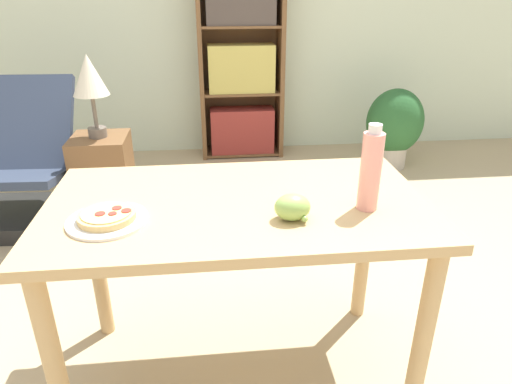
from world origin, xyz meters
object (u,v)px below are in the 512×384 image
drink_bottle (371,170)px  bookshelf (241,65)px  side_table (105,179)px  potted_plant_floor (394,126)px  pizza_on_plate (107,218)px  lounge_chair_near (20,180)px  grape_bunch (293,207)px  table_lamp (90,79)px

drink_bottle → bookshelf: size_ratio=0.17×
side_table → potted_plant_floor: potted_plant_floor is taller
pizza_on_plate → drink_bottle: (0.81, 0.01, 0.12)m
side_table → bookshelf: bearing=49.9°
drink_bottle → potted_plant_floor: drink_bottle is taller
pizza_on_plate → potted_plant_floor: pizza_on_plate is taller
pizza_on_plate → lounge_chair_near: lounge_chair_near is taller
lounge_chair_near → grape_bunch: bearing=-44.6°
drink_bottle → lounge_chair_near: drink_bottle is taller
potted_plant_floor → drink_bottle: bearing=-114.8°
pizza_on_plate → potted_plant_floor: (1.82, 2.20, -0.41)m
pizza_on_plate → bookshelf: 2.73m
bookshelf → table_lamp: bookshelf is taller
side_table → table_lamp: size_ratio=1.13×
grape_bunch → bookshelf: bookshelf is taller
pizza_on_plate → table_lamp: (-0.36, 1.51, 0.14)m
drink_bottle → bookshelf: bearing=94.4°
bookshelf → table_lamp: size_ratio=3.35×
grape_bunch → bookshelf: size_ratio=0.07×
drink_bottle → lounge_chair_near: bearing=138.2°
grape_bunch → lounge_chair_near: bearing=132.7°
lounge_chair_near → pizza_on_plate: bearing=-57.1°
pizza_on_plate → bookshelf: bearing=77.1°
drink_bottle → potted_plant_floor: bearing=65.2°
side_table → potted_plant_floor: (2.18, 0.70, 0.08)m
drink_bottle → lounge_chair_near: (-1.69, 1.51, -0.60)m
drink_bottle → side_table: size_ratio=0.50×
drink_bottle → side_table: drink_bottle is taller
table_lamp → potted_plant_floor: (2.18, 0.70, -0.55)m
table_lamp → potted_plant_floor: bearing=17.7°
lounge_chair_near → side_table: 0.52m
grape_bunch → side_table: size_ratio=0.20×
bookshelf → potted_plant_floor: size_ratio=2.52×
grape_bunch → pizza_on_plate: bearing=175.5°
grape_bunch → potted_plant_floor: 2.62m
pizza_on_plate → lounge_chair_near: (-0.88, 1.52, -0.48)m
drink_bottle → table_lamp: (-1.17, 1.50, 0.02)m
drink_bottle → bookshelf: (-0.20, 2.65, -0.11)m
lounge_chair_near → bookshelf: (1.49, 1.14, 0.50)m
pizza_on_plate → bookshelf: (0.61, 2.66, 0.01)m
bookshelf → potted_plant_floor: 1.37m
side_table → drink_bottle: bearing=-52.0°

